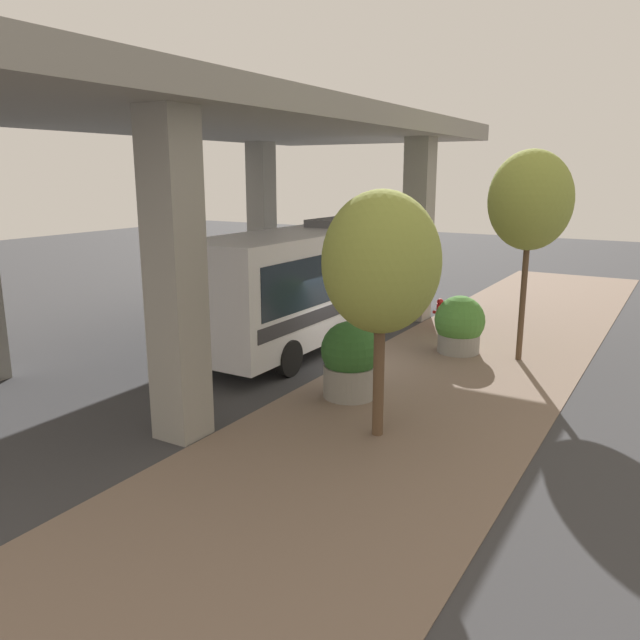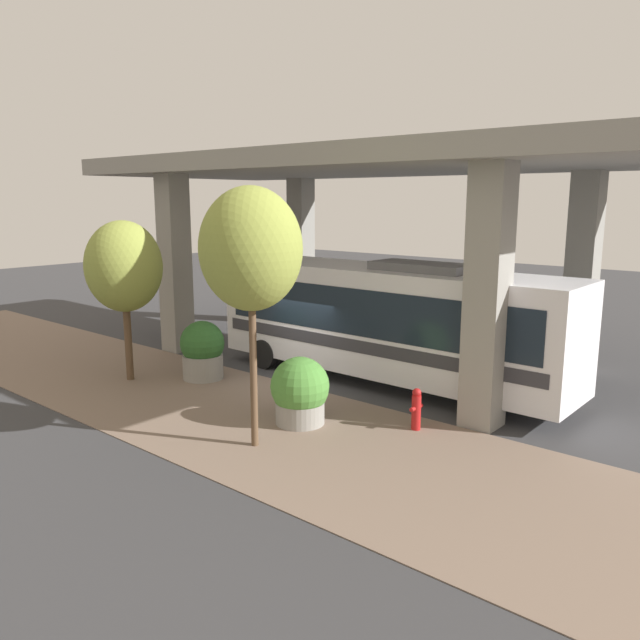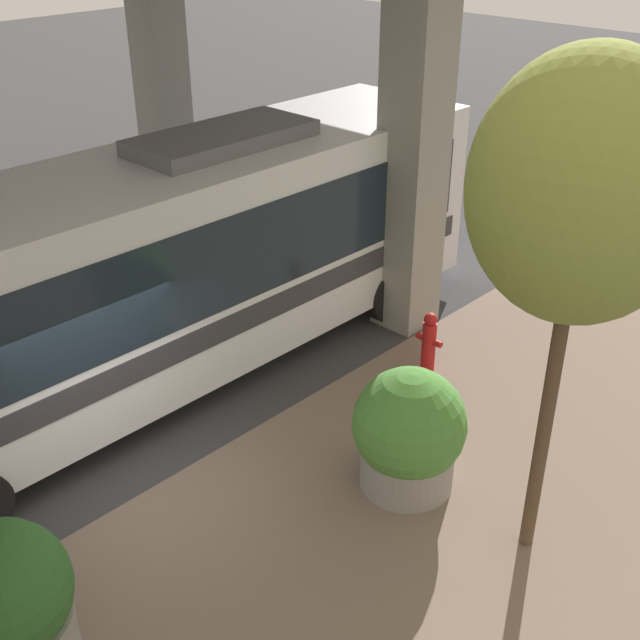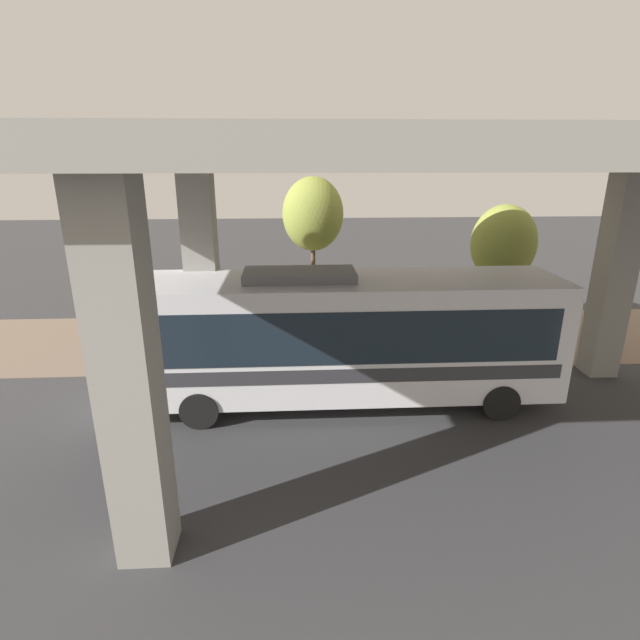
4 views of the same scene
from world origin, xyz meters
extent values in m
plane|color=#38383A|center=(0.00, 0.00, 0.00)|extent=(80.00, 80.00, 0.00)
cube|color=#7A6656|center=(-3.00, 0.00, 0.01)|extent=(6.00, 40.00, 0.02)
cube|color=gray|center=(0.50, -6.23, 3.28)|extent=(0.90, 0.90, 6.56)
cube|color=gray|center=(0.50, 6.23, 3.28)|extent=(0.90, 0.90, 6.56)
cube|color=gray|center=(7.50, -6.23, 3.28)|extent=(0.90, 0.90, 6.56)
cube|color=gray|center=(7.50, 6.23, 3.28)|extent=(0.90, 0.90, 6.56)
cube|color=gray|center=(4.00, 0.00, 6.86)|extent=(9.40, 20.45, 0.60)
cube|color=silver|center=(2.04, -2.24, 2.03)|extent=(2.67, 11.73, 3.16)
cube|color=#19232D|center=(2.04, -2.24, 2.41)|extent=(2.71, 10.79, 1.39)
cube|color=#333338|center=(2.04, -2.24, 1.40)|extent=(2.71, 11.14, 0.38)
cube|color=slate|center=(2.04, -3.41, 3.73)|extent=(1.33, 2.93, 0.24)
cylinder|color=black|center=(0.78, 1.86, 0.50)|extent=(0.28, 1.00, 1.00)
cylinder|color=black|center=(3.29, 1.86, 0.50)|extent=(0.28, 1.00, 1.00)
cylinder|color=black|center=(0.78, -6.05, 0.50)|extent=(0.28, 1.00, 1.00)
cylinder|color=black|center=(3.29, -6.05, 0.50)|extent=(0.28, 1.00, 1.00)
cylinder|color=#B21919|center=(-0.86, -5.13, 0.45)|extent=(0.23, 0.23, 0.90)
sphere|color=#B21919|center=(-0.86, -5.13, 0.97)|extent=(0.22, 0.22, 0.22)
cylinder|color=#B21919|center=(-1.03, -5.13, 0.59)|extent=(0.14, 0.11, 0.11)
cylinder|color=#B21919|center=(-0.69, -5.13, 0.59)|extent=(0.14, 0.11, 0.11)
cylinder|color=gray|center=(-1.39, 2.45, 0.40)|extent=(1.28, 1.28, 0.80)
sphere|color=#2D6028|center=(-1.39, 2.45, 1.19)|extent=(1.40, 1.40, 1.40)
sphere|color=#BF334C|center=(-1.23, 2.32, 0.98)|extent=(0.45, 0.45, 0.45)
cylinder|color=gray|center=(-2.40, -2.63, 0.29)|extent=(1.25, 1.25, 0.59)
sphere|color=#4C8C38|center=(-2.40, -2.63, 1.00)|extent=(1.51, 1.51, 1.51)
sphere|color=#BF334C|center=(-2.24, -2.76, 0.76)|extent=(0.44, 0.44, 0.44)
cylinder|color=brown|center=(-4.16, -2.80, 1.95)|extent=(0.17, 0.17, 3.90)
ellipsoid|color=olive|center=(-4.16, -2.80, 4.59)|extent=(2.30, 2.30, 2.75)
cylinder|color=brown|center=(-2.96, 4.15, 1.46)|extent=(0.23, 0.23, 2.92)
ellipsoid|color=olive|center=(-2.96, 4.15, 3.63)|extent=(2.35, 2.35, 2.82)
camera|label=1|loc=(-8.16, 15.14, 5.33)|focal=35.00mm
camera|label=2|loc=(-13.65, -12.84, 5.69)|focal=35.00mm
camera|label=3|loc=(-7.43, 4.27, 7.19)|focal=45.00mm
camera|label=4|loc=(14.86, -3.57, 6.80)|focal=28.00mm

